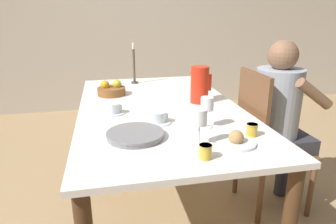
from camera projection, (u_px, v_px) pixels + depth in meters
ground_plane at (160, 202)px, 2.21m from camera, size 20.00×20.00×0.00m
wall_back at (127, 15)px, 4.05m from camera, size 10.00×0.06×2.60m
dining_table at (160, 119)px, 2.00m from camera, size 1.03×1.81×0.74m
chair_person_side at (265, 141)px, 2.03m from camera, size 0.42×0.42×0.98m
person_seated at (281, 113)px, 1.99m from camera, size 0.39×0.41×1.17m
red_pitcher at (200, 84)px, 2.03m from camera, size 0.15×0.12×0.25m
wine_glass_water at (200, 119)px, 1.36m from camera, size 0.07×0.07×0.18m
wine_glass_juice at (207, 106)px, 1.58m from camera, size 0.07×0.07×0.17m
teacup_near_person at (158, 118)px, 1.68m from camera, size 0.14×0.14×0.06m
teacup_across at (113, 109)px, 1.83m from camera, size 0.14×0.14×0.06m
serving_tray at (135, 135)px, 1.48m from camera, size 0.29×0.29×0.03m
bread_plate at (236, 140)px, 1.41m from camera, size 0.19×0.19×0.07m
jam_jar_amber at (252, 129)px, 1.50m from camera, size 0.06×0.06×0.06m
jam_jar_red at (205, 151)px, 1.26m from camera, size 0.06×0.06×0.06m
fruit_bowl at (111, 90)px, 2.24m from camera, size 0.21×0.21×0.11m
candlestick_tall at (134, 68)px, 2.57m from camera, size 0.06×0.06×0.35m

